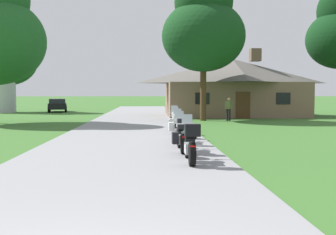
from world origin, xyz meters
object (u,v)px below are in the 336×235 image
(motorcycle_white_second_in_row, at_px, (182,135))
(tree_left_far, at_px, (8,54))
(motorcycle_green_nearest_to_camera, at_px, (190,143))
(motorcycle_white_fourth_in_row, at_px, (177,125))
(tree_by_lodge_front, at_px, (204,26))
(bystander_olive_shirt_near_lodge, at_px, (229,108))
(parked_black_suv_far_left, at_px, (57,105))
(motorcycle_black_third_in_row, at_px, (178,129))
(motorcycle_blue_farthest_in_row, at_px, (175,121))

(motorcycle_white_second_in_row, relative_size, tree_left_far, 0.21)
(motorcycle_green_nearest_to_camera, bearing_deg, motorcycle_white_fourth_in_row, 89.36)
(motorcycle_green_nearest_to_camera, xyz_separation_m, motorcycle_white_fourth_in_row, (0.09, 6.80, -0.01))
(motorcycle_green_nearest_to_camera, bearing_deg, tree_by_lodge_front, 81.48)
(bystander_olive_shirt_near_lodge, xyz_separation_m, parked_black_suv_far_left, (-15.35, 15.15, -0.15))
(motorcycle_black_third_in_row, relative_size, bystander_olive_shirt_near_lodge, 1.25)
(motorcycle_green_nearest_to_camera, xyz_separation_m, motorcycle_black_third_in_row, (0.01, 4.60, 0.00))
(motorcycle_black_third_in_row, bearing_deg, motorcycle_green_nearest_to_camera, -87.97)
(parked_black_suv_far_left, bearing_deg, motorcycle_green_nearest_to_camera, -83.31)
(motorcycle_white_fourth_in_row, relative_size, motorcycle_blue_farthest_in_row, 1.00)
(bystander_olive_shirt_near_lodge, xyz_separation_m, tree_left_far, (-20.34, 14.93, 5.14))
(motorcycle_green_nearest_to_camera, relative_size, motorcycle_white_second_in_row, 1.00)
(motorcycle_white_fourth_in_row, bearing_deg, motorcycle_green_nearest_to_camera, -91.10)
(motorcycle_white_second_in_row, relative_size, motorcycle_blue_farthest_in_row, 1.00)
(motorcycle_black_third_in_row, relative_size, tree_by_lodge_front, 0.19)
(motorcycle_black_third_in_row, height_order, bystander_olive_shirt_near_lodge, bystander_olive_shirt_near_lodge)
(motorcycle_white_second_in_row, distance_m, bystander_olive_shirt_near_lodge, 16.76)
(bystander_olive_shirt_near_lodge, bearing_deg, motorcycle_green_nearest_to_camera, -74.87)
(parked_black_suv_far_left, bearing_deg, motorcycle_white_second_in_row, -82.23)
(tree_left_far, height_order, parked_black_suv_far_left, tree_left_far)
(motorcycle_white_fourth_in_row, xyz_separation_m, tree_left_far, (-15.81, 26.41, 5.46))
(parked_black_suv_far_left, bearing_deg, motorcycle_white_fourth_in_row, -78.99)
(motorcycle_white_fourth_in_row, bearing_deg, parked_black_suv_far_left, 111.78)
(tree_left_far, bearing_deg, tree_by_lodge_front, -38.12)
(tree_by_lodge_front, bearing_deg, motorcycle_white_fourth_in_row, -103.02)
(motorcycle_white_fourth_in_row, bearing_deg, tree_left_far, 120.57)
(tree_left_far, bearing_deg, motorcycle_white_second_in_row, -63.19)
(motorcycle_blue_farthest_in_row, relative_size, bystander_olive_shirt_near_lodge, 1.25)
(motorcycle_blue_farthest_in_row, xyz_separation_m, parked_black_suv_far_left, (-10.92, 24.53, 0.17))
(motorcycle_black_third_in_row, height_order, motorcycle_white_fourth_in_row, same)
(motorcycle_blue_farthest_in_row, height_order, parked_black_suv_far_left, parked_black_suv_far_left)
(motorcycle_green_nearest_to_camera, xyz_separation_m, tree_by_lodge_front, (2.83, 18.65, 6.15))
(motorcycle_white_fourth_in_row, height_order, tree_by_lodge_front, tree_by_lodge_front)
(bystander_olive_shirt_near_lodge, bearing_deg, motorcycle_white_fourth_in_row, -82.22)
(motorcycle_white_second_in_row, relative_size, motorcycle_white_fourth_in_row, 1.00)
(motorcycle_black_third_in_row, xyz_separation_m, tree_by_lodge_front, (2.82, 14.05, 6.15))
(tree_by_lodge_front, bearing_deg, bystander_olive_shirt_near_lodge, -11.70)
(bystander_olive_shirt_near_lodge, distance_m, tree_by_lodge_front, 6.12)
(motorcycle_black_third_in_row, relative_size, motorcycle_white_fourth_in_row, 1.00)
(motorcycle_green_nearest_to_camera, height_order, tree_by_lodge_front, tree_by_lodge_front)
(motorcycle_blue_farthest_in_row, bearing_deg, tree_by_lodge_front, 75.74)
(motorcycle_green_nearest_to_camera, height_order, motorcycle_blue_farthest_in_row, same)
(motorcycle_green_nearest_to_camera, distance_m, motorcycle_black_third_in_row, 4.60)
(motorcycle_green_nearest_to_camera, height_order, motorcycle_white_fourth_in_row, same)
(motorcycle_white_second_in_row, bearing_deg, motorcycle_white_fourth_in_row, 87.41)
(motorcycle_black_third_in_row, bearing_deg, tree_by_lodge_front, 80.79)
(tree_left_far, relative_size, parked_black_suv_far_left, 2.05)
(motorcycle_white_second_in_row, bearing_deg, parked_black_suv_far_left, 107.96)
(motorcycle_green_nearest_to_camera, distance_m, bystander_olive_shirt_near_lodge, 18.86)
(motorcycle_white_second_in_row, xyz_separation_m, tree_left_far, (-15.68, 31.03, 5.46))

